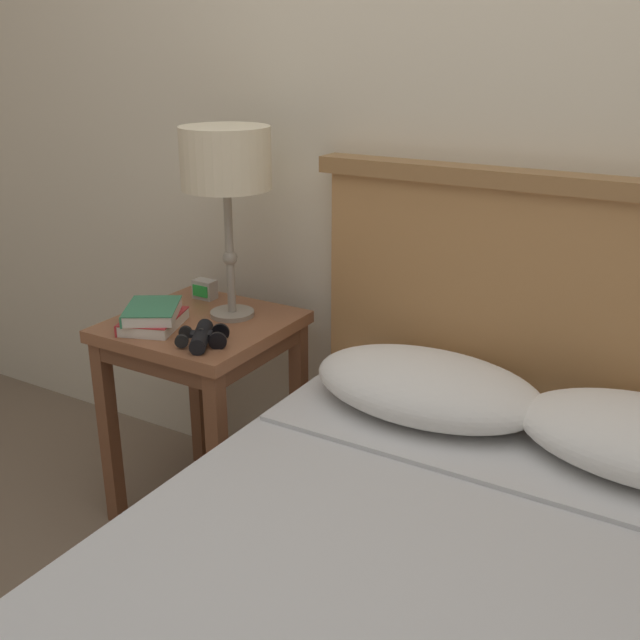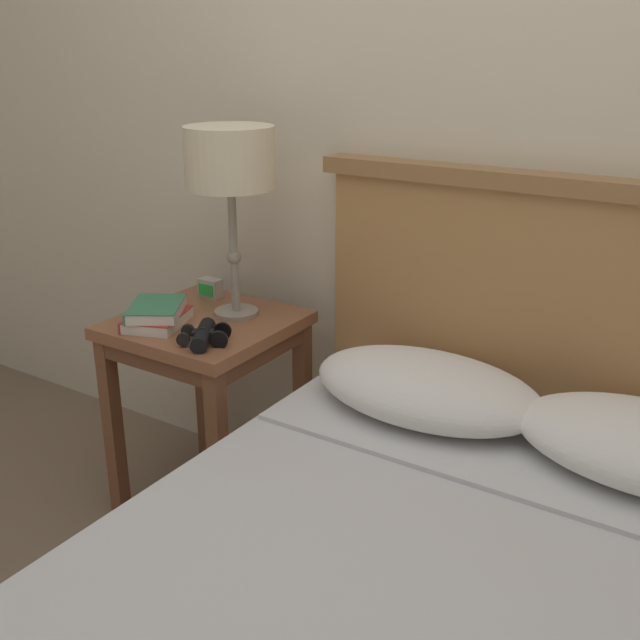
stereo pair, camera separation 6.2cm
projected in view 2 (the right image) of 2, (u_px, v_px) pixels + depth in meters
The scene contains 7 objects.
wall_back at pixel (496, 82), 1.87m from camera, with size 8.00×0.06×2.60m.
nightstand at pixel (206, 351), 2.23m from camera, with size 0.48×0.48×0.63m.
table_lamp at pixel (230, 163), 2.07m from camera, with size 0.25×0.25×0.55m.
book_on_nightstand at pixel (157, 319), 2.14m from camera, with size 0.20×0.23×0.03m.
book_stacked_on_top at pixel (155, 309), 2.12m from camera, with size 0.22×0.23×0.03m.
binoculars_pair at pixel (204, 335), 2.01m from camera, with size 0.16×0.16×0.05m.
alarm_clock at pixel (210, 288), 2.37m from camera, with size 0.07×0.05×0.06m.
Camera 2 is at (0.69, -0.94, 1.40)m, focal length 42.00 mm.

